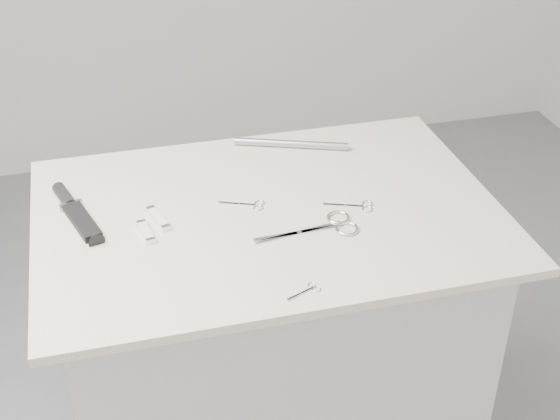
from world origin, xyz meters
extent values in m
cube|color=beige|center=(0.00, 0.00, 0.45)|extent=(0.90, 0.60, 0.90)
cube|color=beige|center=(0.00, 0.00, 0.91)|extent=(1.00, 0.70, 0.02)
cube|color=silver|center=(0.04, -0.10, 0.92)|extent=(0.19, 0.05, 0.00)
cylinder|color=silver|center=(0.04, -0.10, 0.92)|extent=(0.01, 0.01, 0.01)
torus|color=silver|center=(0.14, -0.07, 0.92)|extent=(0.05, 0.05, 0.01)
torus|color=silver|center=(0.14, -0.12, 0.92)|extent=(0.05, 0.05, 0.01)
cube|color=silver|center=(0.17, -0.03, 0.92)|extent=(0.09, 0.05, 0.00)
cylinder|color=silver|center=(0.17, -0.03, 0.92)|extent=(0.01, 0.01, 0.00)
torus|color=silver|center=(0.22, -0.03, 0.92)|extent=(0.02, 0.02, 0.00)
torus|color=silver|center=(0.21, -0.05, 0.92)|extent=(0.02, 0.02, 0.00)
cube|color=silver|center=(-0.06, 0.04, 0.92)|extent=(0.09, 0.05, 0.00)
cylinder|color=silver|center=(-0.06, 0.04, 0.92)|extent=(0.00, 0.00, 0.00)
torus|color=silver|center=(-0.01, 0.03, 0.92)|extent=(0.02, 0.02, 0.00)
torus|color=silver|center=(-0.02, 0.01, 0.92)|extent=(0.02, 0.02, 0.00)
cube|color=silver|center=(-0.01, -0.30, 0.92)|extent=(0.06, 0.03, 0.00)
cylinder|color=silver|center=(-0.01, -0.30, 0.92)|extent=(0.00, 0.00, 0.00)
torus|color=silver|center=(0.02, -0.28, 0.92)|extent=(0.02, 0.02, 0.00)
torus|color=silver|center=(0.02, -0.29, 0.92)|extent=(0.02, 0.02, 0.00)
cube|color=black|center=(-0.39, 0.04, 0.93)|extent=(0.08, 0.15, 0.02)
cube|color=#9A9DA2|center=(-0.41, 0.11, 0.93)|extent=(0.05, 0.02, 0.02)
cylinder|color=black|center=(-0.43, 0.16, 0.93)|extent=(0.05, 0.09, 0.03)
cube|color=#EDE6CE|center=(-0.27, -0.03, 0.92)|extent=(0.03, 0.08, 0.01)
cube|color=silver|center=(-0.27, 0.01, 0.93)|extent=(0.02, 0.01, 0.01)
cube|color=silver|center=(-0.26, -0.06, 0.93)|extent=(0.02, 0.01, 0.01)
cube|color=#EDE6CE|center=(-0.24, 0.02, 0.93)|extent=(0.04, 0.10, 0.01)
cube|color=silver|center=(-0.25, 0.06, 0.93)|extent=(0.02, 0.02, 0.01)
cube|color=silver|center=(-0.22, -0.02, 0.93)|extent=(0.02, 0.02, 0.01)
cylinder|color=#9A9DA2|center=(0.12, 0.27, 0.93)|extent=(0.27, 0.12, 0.02)
camera|label=1|loc=(-0.33, -1.38, 1.83)|focal=50.00mm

